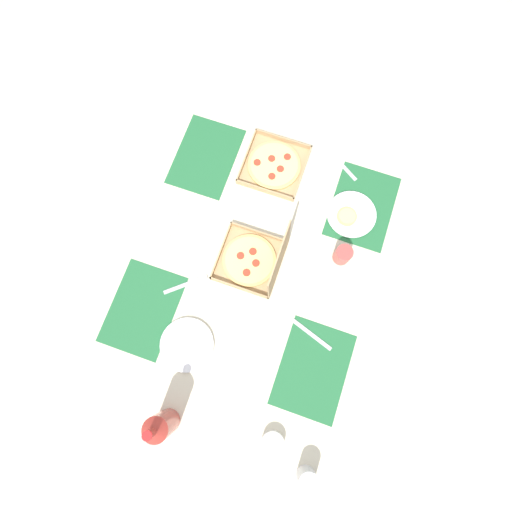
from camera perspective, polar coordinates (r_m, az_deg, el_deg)
The scene contains 18 objects.
ground_plane at distance 2.44m, azimuth -0.00°, elevation -4.16°, with size 6.00×6.00×0.00m, color beige.
dining_table at distance 1.82m, azimuth -0.00°, elevation -0.72°, with size 1.61×1.03×0.73m.
placemat_near_left at distance 1.91m, azimuth -6.97°, elevation 13.56°, with size 0.36×0.26×0.00m, color #236638.
placemat_near_right at distance 1.75m, azimuth -15.41°, elevation -7.11°, with size 0.36×0.26×0.00m, color #236638.
placemat_far_left at distance 1.85m, azimuth 14.51°, elevation 6.72°, with size 0.36×0.26×0.00m, color #236638.
placemat_far_right at distance 1.69m, azimuth 7.92°, elevation -15.31°, with size 0.36×0.26×0.00m, color #236638.
pizza_box_center at distance 1.68m, azimuth -0.07°, elevation -0.63°, with size 0.26×0.26×0.29m.
pizza_box_corner_left at distance 1.86m, azimuth 2.54°, elevation 12.44°, with size 0.27×0.27×0.04m.
plate_near_left at distance 1.69m, azimuth -9.55°, elevation -12.04°, with size 0.21×0.21×0.02m.
plate_middle at distance 1.82m, azimuth 13.02°, elevation 5.60°, with size 0.21×0.21×0.03m.
soda_bottle at distance 1.60m, azimuth -13.07°, elevation -22.00°, with size 0.09×0.09×0.32m.
cup_clear_left at distance 1.72m, azimuth 11.93°, elevation 0.16°, with size 0.07×0.07×0.09m, color #BF4742.
cup_clear_right at distance 1.69m, azimuth 7.12°, elevation -28.34°, with size 0.07×0.07×0.11m, color silver.
condiment_bowl at distance 1.68m, azimuth 2.32°, elevation -24.45°, with size 0.09×0.09×0.05m, color white.
fork_by_far_left at distance 1.80m, azimuth -11.72°, elevation 3.65°, with size 0.19×0.02×0.01m, color #B7B7BC.
fork_by_near_right at distance 1.69m, azimuth 7.72°, elevation -10.75°, with size 0.19×0.02×0.01m, color #B7B7BC.
fork_by_far_right at distance 1.73m, azimuth -9.72°, elevation -3.93°, with size 0.19×0.02×0.01m, color #B7B7BC.
fork_by_near_left at distance 1.91m, azimuth 11.79°, elevation 12.27°, with size 0.19×0.02×0.01m, color #B7B7BC.
Camera 1 is at (0.40, 0.14, 2.40)m, focal length 28.85 mm.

